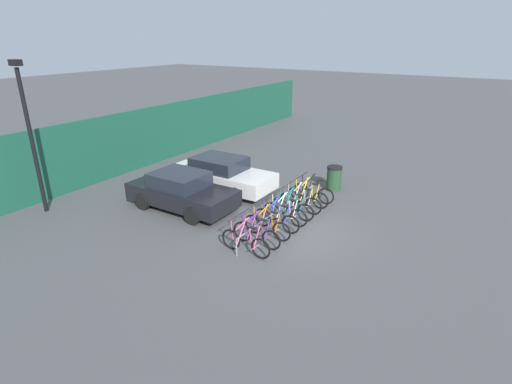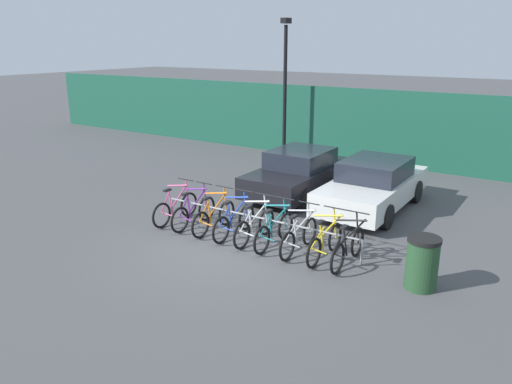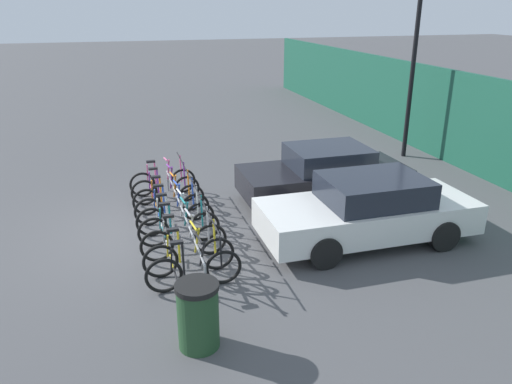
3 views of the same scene
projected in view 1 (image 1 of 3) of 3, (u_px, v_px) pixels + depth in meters
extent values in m
plane|color=#4C4C4F|center=(294.00, 231.00, 13.29)|extent=(120.00, 120.00, 0.00)
cube|color=#19513D|center=(101.00, 149.00, 17.49)|extent=(36.00, 0.16, 2.81)
cylinder|color=gray|center=(280.00, 208.00, 13.65)|extent=(5.28, 0.04, 0.04)
cylinder|color=gray|center=(237.00, 248.00, 11.67)|extent=(0.04, 0.04, 0.55)
cylinder|color=gray|center=(312.00, 192.00, 15.83)|extent=(0.04, 0.04, 0.55)
torus|color=black|center=(261.00, 249.00, 11.51)|extent=(0.06, 0.66, 0.66)
torus|color=black|center=(231.00, 239.00, 12.04)|extent=(0.06, 0.66, 0.66)
cylinder|color=#E55993|center=(241.00, 233.00, 11.74)|extent=(0.60, 0.04, 0.76)
cylinder|color=#E55993|center=(242.00, 224.00, 11.60)|extent=(0.68, 0.04, 0.16)
cylinder|color=#E55993|center=(251.00, 238.00, 11.59)|extent=(0.14, 0.04, 0.63)
cylinder|color=#E55993|center=(256.00, 239.00, 11.48)|extent=(0.32, 0.03, 0.58)
cylinder|color=#E55993|center=(255.00, 248.00, 11.62)|extent=(0.40, 0.03, 0.08)
cylinder|color=#E55993|center=(232.00, 229.00, 11.89)|extent=(0.12, 0.04, 0.69)
cylinder|color=black|center=(233.00, 219.00, 11.73)|extent=(0.52, 0.03, 0.03)
cube|color=black|center=(253.00, 228.00, 11.42)|extent=(0.10, 0.22, 0.05)
torus|color=black|center=(271.00, 240.00, 11.99)|extent=(0.06, 0.66, 0.66)
torus|color=black|center=(242.00, 232.00, 12.51)|extent=(0.06, 0.66, 0.66)
cylinder|color=#752D99|center=(252.00, 225.00, 12.21)|extent=(0.60, 0.04, 0.76)
cylinder|color=#752D99|center=(253.00, 216.00, 12.07)|extent=(0.68, 0.04, 0.16)
cylinder|color=#752D99|center=(261.00, 230.00, 12.07)|extent=(0.14, 0.04, 0.63)
cylinder|color=#752D99|center=(267.00, 230.00, 11.96)|extent=(0.32, 0.03, 0.58)
cylinder|color=#752D99|center=(265.00, 239.00, 12.10)|extent=(0.40, 0.03, 0.08)
cylinder|color=#752D99|center=(243.00, 222.00, 12.37)|extent=(0.12, 0.04, 0.69)
cylinder|color=black|center=(244.00, 212.00, 12.21)|extent=(0.52, 0.03, 0.03)
cube|color=black|center=(264.00, 220.00, 11.90)|extent=(0.10, 0.22, 0.05)
torus|color=black|center=(282.00, 232.00, 12.50)|extent=(0.06, 0.66, 0.66)
torus|color=black|center=(253.00, 224.00, 13.02)|extent=(0.06, 0.66, 0.66)
cylinder|color=orange|center=(263.00, 218.00, 12.72)|extent=(0.60, 0.04, 0.76)
cylinder|color=orange|center=(264.00, 209.00, 12.58)|extent=(0.68, 0.04, 0.16)
cylinder|color=orange|center=(272.00, 222.00, 12.58)|extent=(0.14, 0.04, 0.63)
cylinder|color=orange|center=(278.00, 222.00, 12.47)|extent=(0.32, 0.03, 0.58)
cylinder|color=orange|center=(276.00, 231.00, 12.61)|extent=(0.40, 0.03, 0.08)
cylinder|color=orange|center=(254.00, 215.00, 12.87)|extent=(0.12, 0.04, 0.69)
cylinder|color=black|center=(255.00, 204.00, 12.72)|extent=(0.52, 0.03, 0.03)
cube|color=black|center=(275.00, 213.00, 12.40)|extent=(0.10, 0.22, 0.05)
torus|color=black|center=(291.00, 224.00, 12.98)|extent=(0.06, 0.66, 0.66)
torus|color=black|center=(263.00, 217.00, 13.50)|extent=(0.06, 0.66, 0.66)
cylinder|color=#284CB7|center=(273.00, 211.00, 13.20)|extent=(0.60, 0.04, 0.76)
cylinder|color=#284CB7|center=(274.00, 203.00, 13.06)|extent=(0.68, 0.04, 0.16)
cylinder|color=#284CB7|center=(281.00, 215.00, 13.06)|extent=(0.14, 0.04, 0.63)
cylinder|color=#284CB7|center=(287.00, 216.00, 12.95)|extent=(0.32, 0.03, 0.58)
cylinder|color=#284CB7|center=(285.00, 224.00, 13.09)|extent=(0.40, 0.03, 0.08)
cylinder|color=#284CB7|center=(264.00, 208.00, 13.35)|extent=(0.12, 0.04, 0.69)
cylinder|color=black|center=(265.00, 198.00, 13.20)|extent=(0.52, 0.03, 0.03)
cube|color=black|center=(284.00, 206.00, 12.89)|extent=(0.10, 0.22, 0.05)
torus|color=black|center=(299.00, 218.00, 13.44)|extent=(0.06, 0.66, 0.66)
torus|color=black|center=(272.00, 211.00, 13.96)|extent=(0.06, 0.66, 0.66)
cylinder|color=silver|center=(281.00, 205.00, 13.66)|extent=(0.60, 0.04, 0.76)
cylinder|color=silver|center=(283.00, 197.00, 13.52)|extent=(0.68, 0.04, 0.16)
cylinder|color=silver|center=(290.00, 209.00, 13.52)|extent=(0.14, 0.04, 0.63)
cylinder|color=silver|center=(295.00, 209.00, 13.41)|extent=(0.32, 0.03, 0.58)
cylinder|color=silver|center=(293.00, 217.00, 13.55)|extent=(0.40, 0.03, 0.08)
cylinder|color=silver|center=(273.00, 202.00, 13.81)|extent=(0.12, 0.04, 0.69)
cylinder|color=black|center=(274.00, 193.00, 13.66)|extent=(0.52, 0.03, 0.03)
cube|color=black|center=(292.00, 200.00, 13.35)|extent=(0.10, 0.22, 0.05)
torus|color=black|center=(306.00, 212.00, 13.86)|extent=(0.06, 0.66, 0.66)
torus|color=black|center=(279.00, 206.00, 14.38)|extent=(0.06, 0.66, 0.66)
cylinder|color=#197A7F|center=(288.00, 200.00, 14.08)|extent=(0.60, 0.04, 0.76)
cylinder|color=#197A7F|center=(290.00, 192.00, 13.94)|extent=(0.68, 0.04, 0.16)
cylinder|color=#197A7F|center=(297.00, 203.00, 13.94)|extent=(0.14, 0.04, 0.63)
cylinder|color=#197A7F|center=(302.00, 204.00, 13.83)|extent=(0.32, 0.03, 0.58)
cylinder|color=#197A7F|center=(300.00, 212.00, 13.97)|extent=(0.40, 0.03, 0.08)
cylinder|color=#197A7F|center=(280.00, 197.00, 14.23)|extent=(0.12, 0.04, 0.69)
cylinder|color=black|center=(282.00, 188.00, 14.08)|extent=(0.52, 0.03, 0.03)
cube|color=black|center=(300.00, 195.00, 13.77)|extent=(0.10, 0.22, 0.05)
torus|color=black|center=(313.00, 206.00, 14.36)|extent=(0.06, 0.66, 0.66)
torus|color=black|center=(287.00, 200.00, 14.89)|extent=(0.06, 0.66, 0.66)
cylinder|color=#B7B7BC|center=(297.00, 194.00, 14.59)|extent=(0.60, 0.04, 0.76)
cylinder|color=#B7B7BC|center=(298.00, 187.00, 14.45)|extent=(0.68, 0.04, 0.16)
cylinder|color=#B7B7BC|center=(305.00, 198.00, 14.44)|extent=(0.14, 0.04, 0.63)
cylinder|color=#B7B7BC|center=(310.00, 198.00, 14.33)|extent=(0.32, 0.03, 0.58)
cylinder|color=#B7B7BC|center=(308.00, 206.00, 14.47)|extent=(0.40, 0.03, 0.08)
cylinder|color=#B7B7BC|center=(289.00, 192.00, 14.74)|extent=(0.12, 0.04, 0.69)
cylinder|color=black|center=(290.00, 183.00, 14.58)|extent=(0.52, 0.03, 0.03)
cube|color=black|center=(308.00, 189.00, 14.27)|extent=(0.10, 0.22, 0.05)
torus|color=black|center=(320.00, 201.00, 14.86)|extent=(0.06, 0.66, 0.66)
torus|color=black|center=(295.00, 195.00, 15.38)|extent=(0.06, 0.66, 0.66)
cylinder|color=yellow|center=(304.00, 189.00, 15.08)|extent=(0.60, 0.04, 0.76)
cylinder|color=yellow|center=(306.00, 182.00, 14.94)|extent=(0.68, 0.04, 0.16)
cylinder|color=yellow|center=(312.00, 192.00, 14.94)|extent=(0.14, 0.04, 0.63)
cylinder|color=yellow|center=(317.00, 193.00, 14.83)|extent=(0.32, 0.03, 0.58)
cylinder|color=yellow|center=(315.00, 200.00, 14.97)|extent=(0.40, 0.03, 0.08)
cylinder|color=yellow|center=(296.00, 187.00, 15.23)|extent=(0.12, 0.04, 0.69)
cylinder|color=black|center=(298.00, 178.00, 15.08)|extent=(0.52, 0.03, 0.03)
cube|color=black|center=(315.00, 184.00, 14.77)|extent=(0.10, 0.22, 0.05)
torus|color=black|center=(326.00, 196.00, 15.28)|extent=(0.06, 0.66, 0.66)
torus|color=black|center=(301.00, 191.00, 15.80)|extent=(0.06, 0.66, 0.66)
cylinder|color=black|center=(310.00, 185.00, 15.50)|extent=(0.60, 0.04, 0.76)
cylinder|color=black|center=(312.00, 178.00, 15.36)|extent=(0.68, 0.04, 0.16)
cylinder|color=black|center=(318.00, 188.00, 15.35)|extent=(0.14, 0.04, 0.63)
cylinder|color=black|center=(323.00, 188.00, 15.25)|extent=(0.32, 0.03, 0.58)
cylinder|color=black|center=(321.00, 196.00, 15.39)|extent=(0.40, 0.03, 0.08)
cylinder|color=black|center=(303.00, 183.00, 15.65)|extent=(0.12, 0.04, 0.69)
cylinder|color=black|center=(304.00, 174.00, 15.50)|extent=(0.52, 0.03, 0.03)
cube|color=black|center=(321.00, 180.00, 15.18)|extent=(0.10, 0.22, 0.05)
cube|color=black|center=(182.00, 194.00, 14.80)|extent=(1.80, 4.15, 0.62)
cube|color=#1E232D|center=(179.00, 179.00, 14.65)|extent=(1.58, 1.91, 0.52)
cylinder|color=black|center=(143.00, 201.00, 14.82)|extent=(0.20, 0.64, 0.64)
cylinder|color=black|center=(175.00, 187.00, 16.16)|extent=(0.20, 0.64, 0.64)
cylinder|color=black|center=(192.00, 216.00, 13.62)|extent=(0.20, 0.64, 0.64)
cylinder|color=black|center=(222.00, 200.00, 14.97)|extent=(0.20, 0.64, 0.64)
cube|color=silver|center=(222.00, 177.00, 16.64)|extent=(1.80, 4.47, 0.62)
cube|color=#1E232D|center=(219.00, 163.00, 16.49)|extent=(1.58, 2.06, 0.52)
cylinder|color=black|center=(185.00, 183.00, 16.70)|extent=(0.20, 0.64, 0.64)
cylinder|color=black|center=(210.00, 172.00, 18.05)|extent=(0.20, 0.64, 0.64)
cylinder|color=black|center=(236.00, 195.00, 15.41)|extent=(0.20, 0.64, 0.64)
cylinder|color=black|center=(259.00, 182.00, 16.76)|extent=(0.20, 0.64, 0.64)
cylinder|color=black|center=(33.00, 144.00, 13.86)|extent=(0.14, 0.14, 5.10)
cube|color=black|center=(15.00, 63.00, 12.87)|extent=(0.24, 0.44, 0.20)
cylinder|color=#234728|center=(334.00, 179.00, 16.62)|extent=(0.60, 0.60, 0.95)
cylinder|color=black|center=(335.00, 167.00, 16.44)|extent=(0.63, 0.63, 0.08)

